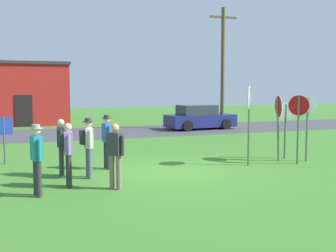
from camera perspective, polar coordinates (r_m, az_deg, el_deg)
ground_plane at (r=12.79m, az=0.75°, el=-6.37°), size 80.00×80.00×0.00m
street_asphalt at (r=23.93m, az=-9.38°, el=-0.90°), size 60.00×6.40×0.01m
building_background at (r=30.37m, az=-19.61°, el=4.30°), size 6.22×4.02×4.34m
utility_pole at (r=25.80m, az=7.65°, el=8.30°), size 1.80×0.24×7.49m
parked_car_on_street at (r=25.61m, az=4.42°, el=1.11°), size 4.41×2.23×1.51m
stop_sign_leaning_right at (r=15.15m, az=18.85°, el=1.04°), size 0.42×0.50×2.30m
stop_sign_tallest at (r=14.95m, az=15.13°, el=1.34°), size 0.28×0.75×2.33m
stop_sign_leaning_left at (r=14.52m, az=17.74°, el=1.21°), size 0.53×0.52×2.37m
stop_sign_far_back at (r=13.83m, az=11.25°, el=2.06°), size 0.48×0.63×2.66m
stop_sign_rear_left at (r=15.54m, az=16.07°, el=0.68°), size 0.53×0.45×2.05m
person_on_left at (r=10.56m, az=-7.38°, el=-3.69°), size 0.40×0.47×1.69m
person_with_sunhat at (r=11.96m, az=-11.13°, el=-2.40°), size 0.40×0.57×1.74m
person_holding_notes at (r=12.43m, az=-14.68°, el=-2.45°), size 0.27×0.57×1.69m
person_in_blue at (r=13.19m, az=-8.52°, el=-1.74°), size 0.31×0.56×1.74m
person_in_teal at (r=10.27m, az=-17.84°, el=-3.98°), size 0.31×0.56×1.74m
person_in_dark_shirt at (r=11.00m, az=-13.85°, el=-3.28°), size 0.37×0.57×1.69m
info_panel_middle at (r=14.93m, az=-21.94°, el=-0.78°), size 0.58×0.21×1.60m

